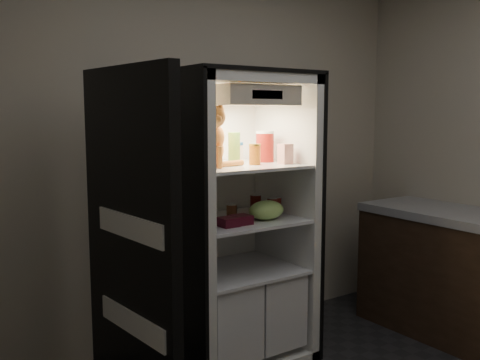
% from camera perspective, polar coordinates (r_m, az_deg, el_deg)
% --- Properties ---
extents(room_shell, '(3.60, 3.60, 3.60)m').
position_cam_1_polar(room_shell, '(2.40, 18.09, 6.93)').
color(room_shell, white).
rests_on(room_shell, floor).
extents(refrigerator, '(0.90, 0.72, 1.88)m').
position_cam_1_polar(refrigerator, '(3.52, -0.74, -6.36)').
color(refrigerator, white).
rests_on(refrigerator, floor).
extents(fridge_door, '(0.14, 0.87, 1.85)m').
position_cam_1_polar(fridge_door, '(2.83, -11.56, -7.34)').
color(fridge_door, black).
rests_on(fridge_door, floor).
extents(tabby_cat, '(0.34, 0.40, 0.40)m').
position_cam_1_polar(tabby_cat, '(3.24, -3.32, 4.07)').
color(tabby_cat, '#B75517').
rests_on(tabby_cat, refrigerator).
extents(parmesan_shaker, '(0.08, 0.08, 0.20)m').
position_cam_1_polar(parmesan_shaker, '(3.41, -0.63, 3.42)').
color(parmesan_shaker, '#217C30').
rests_on(parmesan_shaker, refrigerator).
extents(mayo_tub, '(0.10, 0.10, 0.14)m').
position_cam_1_polar(mayo_tub, '(3.49, -0.45, 2.95)').
color(mayo_tub, white).
rests_on(mayo_tub, refrigerator).
extents(salsa_jar, '(0.07, 0.07, 0.13)m').
position_cam_1_polar(salsa_jar, '(3.37, 1.59, 2.76)').
color(salsa_jar, maroon).
rests_on(salsa_jar, refrigerator).
extents(pepper_jar, '(0.12, 0.12, 0.21)m').
position_cam_1_polar(pepper_jar, '(3.56, 2.67, 3.59)').
color(pepper_jar, '#A82416').
rests_on(pepper_jar, refrigerator).
extents(cream_carton, '(0.08, 0.08, 0.13)m').
position_cam_1_polar(cream_carton, '(3.44, 4.85, 2.80)').
color(cream_carton, white).
rests_on(cream_carton, refrigerator).
extents(soda_can_a, '(0.07, 0.07, 0.14)m').
position_cam_1_polar(soda_can_a, '(3.57, 1.67, -2.64)').
color(soda_can_a, black).
rests_on(soda_can_a, refrigerator).
extents(soda_can_b, '(0.06, 0.06, 0.12)m').
position_cam_1_polar(soda_can_b, '(3.59, 3.92, -2.74)').
color(soda_can_b, black).
rests_on(soda_can_b, refrigerator).
extents(soda_can_c, '(0.07, 0.07, 0.12)m').
position_cam_1_polar(soda_can_c, '(3.50, 3.45, -2.91)').
color(soda_can_c, black).
rests_on(soda_can_c, refrigerator).
extents(condiment_jar, '(0.07, 0.07, 0.10)m').
position_cam_1_polar(condiment_jar, '(3.46, -0.88, -3.27)').
color(condiment_jar, brown).
rests_on(condiment_jar, refrigerator).
extents(grape_bag, '(0.24, 0.18, 0.12)m').
position_cam_1_polar(grape_bag, '(3.41, 2.84, -3.22)').
color(grape_bag, '#99C35B').
rests_on(grape_bag, refrigerator).
extents(berry_box_left, '(0.11, 0.11, 0.05)m').
position_cam_1_polar(berry_box_left, '(3.21, -1.25, -4.49)').
color(berry_box_left, '#4C0C1B').
rests_on(berry_box_left, refrigerator).
extents(berry_box_right, '(0.11, 0.11, 0.06)m').
position_cam_1_polar(berry_box_right, '(3.27, 0.13, -4.25)').
color(berry_box_right, '#4C0C1B').
rests_on(berry_box_right, refrigerator).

